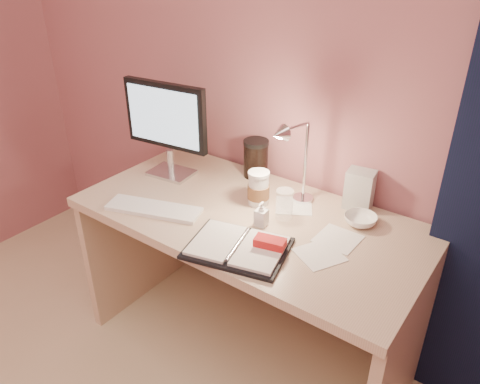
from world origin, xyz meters
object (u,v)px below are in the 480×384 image
Objects in this scene: keyboard at (154,209)px; lotion_bottle at (261,214)px; coffee_cup at (259,189)px; desk_lamp at (301,159)px; bowl at (360,220)px; product_box at (359,189)px; dark_jar at (256,160)px; desk at (258,251)px; planner at (240,247)px; clear_cup at (284,204)px; monitor at (167,121)px.

lotion_bottle reaches higher than keyboard.
coffee_cup is 0.23m from desk_lamp.
keyboard is 0.82m from bowl.
product_box is (0.24, 0.34, 0.03)m from lotion_bottle.
product_box is (0.50, 0.01, 0.00)m from dark_jar.
desk is 3.52× the size of planner.
dark_jar reaches higher than clear_cup.
product_box is (0.34, 0.22, 0.01)m from coffee_cup.
lotion_bottle is 0.26m from desk_lamp.
desk is 0.48m from desk_lamp.
planner is 2.46× the size of product_box.
monitor is 0.64m from desk_lamp.
dark_jar is 0.96× the size of product_box.
dark_jar is (-0.30, 0.23, 0.02)m from clear_cup.
dark_jar is (0.32, 0.22, -0.18)m from monitor.
lotion_bottle is (0.10, -0.13, -0.02)m from coffee_cup.
monitor is 1.12× the size of keyboard.
product_box is at bearing 118.37° from bowl.
monitor is at bearing -158.89° from desk_lamp.
lotion_bottle is at bearing -52.56° from dark_jar.
desk is at bearing -152.48° from product_box.
monitor is at bearing 140.41° from planner.
product_box reaches higher than bowl.
desk_lamp reaches higher than lotion_bottle.
bowl reaches higher than keyboard.
product_box reaches higher than keyboard.
dark_jar is (-0.15, 0.20, 0.01)m from coffee_cup.
coffee_cup is at bearing -166.24° from bowl.
planner reaches higher than keyboard.
dark_jar reaches higher than keyboard.
product_box is at bearing 1.38° from dark_jar.
product_box reaches higher than lotion_bottle.
monitor is (-0.50, 0.00, 0.49)m from desk.
bowl is at bearing 26.11° from clear_cup.
product_box is at bearing 58.94° from desk_lamp.
bowl is (0.71, 0.39, 0.01)m from keyboard.
keyboard is at bearing -151.10° from bowl.
desk is at bearing -43.43° from coffee_cup.
bowl is (0.39, 0.12, 0.25)m from desk.
planner is at bearing -32.22° from monitor.
coffee_cup is at bearing -148.77° from desk_lamp.
desk is at bearing 97.43° from planner.
bowl is 0.34× the size of desk_lamp.
monitor is 2.68× the size of product_box.
lotion_bottle is 0.27× the size of desk_lamp.
keyboard is 0.44m from lotion_bottle.
clear_cup is 0.11m from lotion_bottle.
clear_cup reaches higher than planner.
planner is 0.57m from product_box.
coffee_cup reaches higher than clear_cup.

